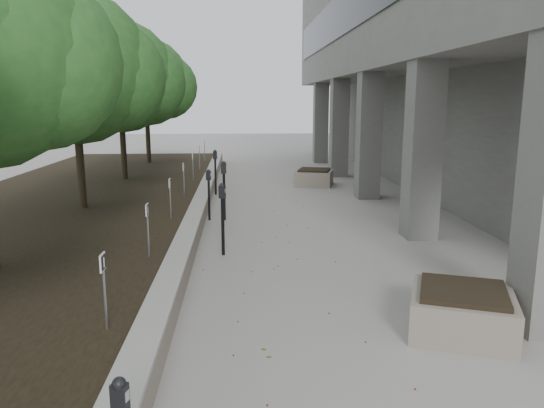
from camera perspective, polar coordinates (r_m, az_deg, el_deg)
name	(u,v)px	position (r m, az deg, el deg)	size (l,w,h in m)	color
ground	(305,375)	(6.33, 3.60, -18.24)	(90.00, 90.00, 0.00)	#9C978F
retaining_wall	(201,204)	(14.79, -7.76, 0.00)	(0.39, 26.00, 0.50)	gray
planting_bed	(69,207)	(15.51, -21.42, -0.34)	(7.00, 26.00, 0.40)	black
crabapple_tree_3	(76,101)	(14.07, -20.77, 10.58)	(4.60, 4.00, 5.44)	#265D23
crabapple_tree_4	(121,101)	(18.91, -16.30, 10.85)	(4.60, 4.00, 5.44)	#265D23
crabapple_tree_5	(146,101)	(23.82, -13.66, 10.98)	(4.60, 4.00, 5.44)	#265D23
parking_sign_2	(105,292)	(6.58, -17.93, -9.20)	(0.04, 0.22, 0.96)	black
parking_sign_3	(148,230)	(9.38, -13.47, -2.84)	(0.04, 0.22, 0.96)	black
parking_sign_4	(170,199)	(12.28, -11.12, 0.57)	(0.04, 0.22, 0.96)	black
parking_sign_5	(184,180)	(15.22, -9.66, 2.67)	(0.04, 0.22, 0.96)	black
parking_sign_6	(193,167)	(18.18, -8.68, 4.08)	(0.04, 0.22, 0.96)	black
parking_sign_7	(200,157)	(21.15, -7.97, 5.10)	(0.04, 0.22, 0.96)	black
parking_sign_8	(204,150)	(24.12, -7.44, 5.87)	(0.04, 0.22, 0.96)	black
parking_meter_2	(223,219)	(10.58, -5.44, -1.69)	(0.15, 0.11, 1.50)	black
parking_meter_3	(209,195)	(13.76, -6.95, 1.00)	(0.13, 0.10, 1.36)	black
parking_meter_4	(224,191)	(13.71, -5.29, 1.46)	(0.16, 0.11, 1.58)	black
parking_meter_5	(215,172)	(17.51, -6.24, 3.48)	(0.15, 0.11, 1.52)	black
planter_front	(462,311)	(7.66, 20.17, -10.94)	(1.33, 1.33, 0.62)	gray
planter_back	(314,177)	(19.52, 4.66, 2.97)	(1.31, 1.31, 0.61)	gray
berry_scatter	(271,251)	(10.93, -0.16, -5.22)	(3.30, 14.10, 0.02)	maroon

